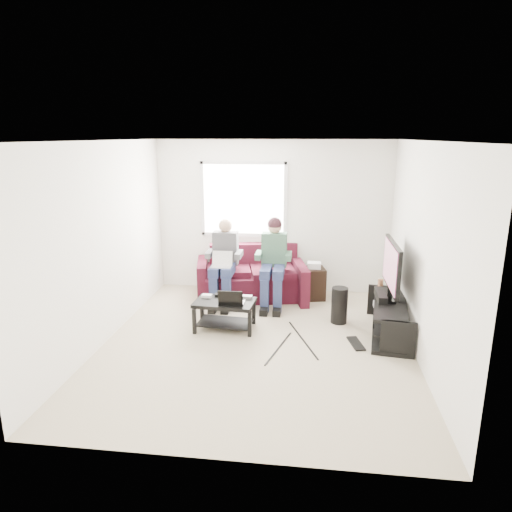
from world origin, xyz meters
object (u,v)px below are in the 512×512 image
at_px(sofa, 251,278).
at_px(tv, 392,267).
at_px(coffee_table, 225,308).
at_px(end_table, 314,282).
at_px(subwoofer, 339,305).
at_px(tv_stand, 389,320).

xyz_separation_m(sofa, tv, (2.08, -1.19, 0.61)).
distance_m(coffee_table, tv, 2.37).
bearing_deg(end_table, subwoofer, -69.13).
bearing_deg(subwoofer, coffee_table, -165.46).
bearing_deg(tv, tv_stand, -88.53).
bearing_deg(subwoofer, tv_stand, -25.97).
bearing_deg(tv_stand, end_table, 128.40).
xyz_separation_m(tv_stand, subwoofer, (-0.66, 0.32, 0.06)).
xyz_separation_m(tv_stand, tv, (-0.00, 0.10, 0.72)).
bearing_deg(sofa, coffee_table, -97.84).
bearing_deg(subwoofer, end_table, 110.87).
bearing_deg(coffee_table, tv_stand, 2.45).
distance_m(subwoofer, end_table, 1.05).
relative_size(tv, subwoofer, 2.06).
distance_m(coffee_table, subwoofer, 1.67).
relative_size(tv_stand, end_table, 2.34).
height_order(tv, end_table, tv).
relative_size(subwoofer, end_table, 0.85).
xyz_separation_m(sofa, coffee_table, (-0.19, -1.38, -0.01)).
bearing_deg(end_table, tv_stand, -51.60).
bearing_deg(tv_stand, tv, 91.47).
distance_m(coffee_table, tv_stand, 2.28).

